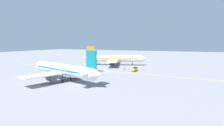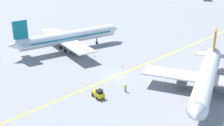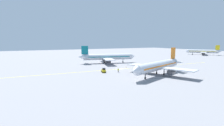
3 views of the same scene
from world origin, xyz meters
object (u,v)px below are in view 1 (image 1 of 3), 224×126
airplane_adjacent_stand (114,59)px  ground_crew_worker (124,68)px  traffic_cone_near_nose (80,74)px  traffic_cone_mid_apron (95,71)px  airplane_at_gate (64,70)px  baggage_tug_white (135,69)px

airplane_adjacent_stand → ground_crew_worker: bearing=-140.5°
traffic_cone_near_nose → traffic_cone_mid_apron: same height
airplane_at_gate → ground_crew_worker: 32.37m
airplane_at_gate → baggage_tug_white: size_ratio=10.61×
airplane_adjacent_stand → traffic_cone_mid_apron: (-22.72, -0.60, -3.43)m
baggage_tug_white → traffic_cone_mid_apron: (-6.98, 16.11, -0.63)m
ground_crew_worker → traffic_cone_mid_apron: (-9.52, 10.28, -0.63)m
traffic_cone_near_nose → airplane_at_gate: bearing=-175.9°
baggage_tug_white → traffic_cone_near_nose: (-17.50, 16.73, -0.63)m
airplane_at_gate → traffic_cone_near_nose: airplane_at_gate is taller
traffic_cone_near_nose → baggage_tug_white: bearing=-43.7°
airplane_at_gate → airplane_adjacent_stand: same height
baggage_tug_white → ground_crew_worker: size_ratio=1.96×
traffic_cone_mid_apron → ground_crew_worker: bearing=-47.2°
ground_crew_worker → traffic_cone_near_nose: size_ratio=3.05×
baggage_tug_white → traffic_cone_near_nose: bearing=136.3°
airplane_at_gate → ground_crew_worker: bearing=-18.3°
traffic_cone_near_nose → traffic_cone_mid_apron: bearing=-3.4°
ground_crew_worker → traffic_cone_mid_apron: 14.02m
airplane_at_gate → traffic_cone_near_nose: bearing=4.1°
ground_crew_worker → traffic_cone_near_nose: ground_crew_worker is taller
airplane_adjacent_stand → traffic_cone_near_nose: airplane_adjacent_stand is taller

